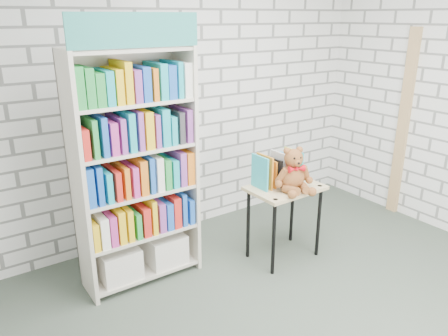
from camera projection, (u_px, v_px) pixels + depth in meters
ground at (318, 323)px, 3.31m from camera, size 4.50×4.50×0.00m
room_shell at (339, 87)px, 2.72m from camera, size 4.52×4.02×2.81m
bookshelf at (136, 169)px, 3.59m from camera, size 0.99×0.39×2.23m
display_table at (285, 197)px, 4.04m from camera, size 0.68×0.47×0.72m
table_books at (278, 169)px, 4.05m from camera, size 0.47×0.21×0.28m
teddy_bear at (294, 174)px, 3.87m from camera, size 0.36×0.35×0.40m
door_trim at (403, 125)px, 4.89m from camera, size 0.05×0.12×2.10m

